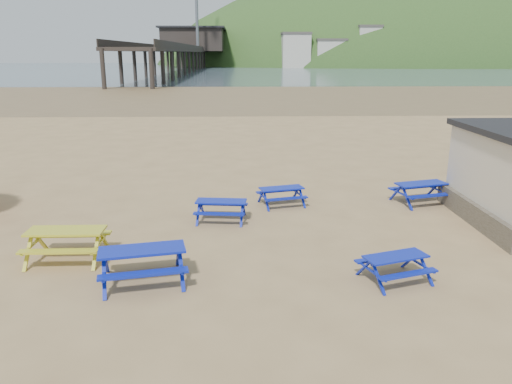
{
  "coord_description": "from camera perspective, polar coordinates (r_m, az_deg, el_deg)",
  "views": [
    {
      "loc": [
        -0.73,
        -14.41,
        5.46
      ],
      "look_at": [
        -0.22,
        1.5,
        1.0
      ],
      "focal_mm": 35.0,
      "sensor_mm": 36.0,
      "label": 1
    }
  ],
  "objects": [
    {
      "name": "picnic_table_blue_c",
      "position": [
        19.62,
        18.28,
        -0.12
      ],
      "size": [
        2.21,
        1.95,
        0.79
      ],
      "rotation": [
        0.0,
        0.0,
        0.26
      ],
      "color": "navy",
      "rests_on": "ground"
    },
    {
      "name": "sea",
      "position": [
        184.49,
        -1.66,
        13.94
      ],
      "size": [
        400.0,
        400.0,
        0.0
      ],
      "primitive_type": "plane",
      "color": "#4A5D6A",
      "rests_on": "ground"
    },
    {
      "name": "wet_sand",
      "position": [
        69.63,
        -1.25,
        11.14
      ],
      "size": [
        400.0,
        400.0,
        0.0
      ],
      "primitive_type": "plane",
      "color": "olive",
      "rests_on": "ground"
    },
    {
      "name": "picnic_table_blue_d",
      "position": [
        12.65,
        -12.8,
        -8.16
      ],
      "size": [
        2.37,
        2.05,
        0.87
      ],
      "rotation": [
        0.0,
        0.0,
        0.21
      ],
      "color": "navy",
      "rests_on": "ground"
    },
    {
      "name": "pier",
      "position": [
        193.41,
        -7.22,
        15.52
      ],
      "size": [
        24.0,
        220.0,
        39.29
      ],
      "color": "black",
      "rests_on": "ground"
    },
    {
      "name": "picnic_table_blue_e",
      "position": [
        12.9,
        15.59,
        -8.37
      ],
      "size": [
        1.9,
        1.7,
        0.66
      ],
      "rotation": [
        0.0,
        0.0,
        0.32
      ],
      "color": "navy",
      "rests_on": "ground"
    },
    {
      "name": "picnic_table_yellow",
      "position": [
        14.55,
        -20.78,
        -5.64
      ],
      "size": [
        2.05,
        1.65,
        0.86
      ],
      "rotation": [
        0.0,
        0.0,
        0.0
      ],
      "color": "gold",
      "rests_on": "ground"
    },
    {
      "name": "picnic_table_blue_a",
      "position": [
        18.44,
        2.92,
        -0.5
      ],
      "size": [
        1.88,
        1.66,
        0.67
      ],
      "rotation": [
        0.0,
        0.0,
        0.26
      ],
      "color": "navy",
      "rests_on": "ground"
    },
    {
      "name": "headland_town",
      "position": [
        260.86,
        18.91,
        11.44
      ],
      "size": [
        264.0,
        144.0,
        108.0
      ],
      "color": "#2D4C1E",
      "rests_on": "ground"
    },
    {
      "name": "ground",
      "position": [
        15.42,
        1.01,
        -5.08
      ],
      "size": [
        400.0,
        400.0,
        0.0
      ],
      "primitive_type": "plane",
      "color": "tan",
      "rests_on": "ground"
    },
    {
      "name": "picnic_table_blue_b",
      "position": [
        16.77,
        -3.99,
        -2.13
      ],
      "size": [
        1.8,
        1.51,
        0.7
      ],
      "rotation": [
        0.0,
        0.0,
        -0.1
      ],
      "color": "navy",
      "rests_on": "ground"
    }
  ]
}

